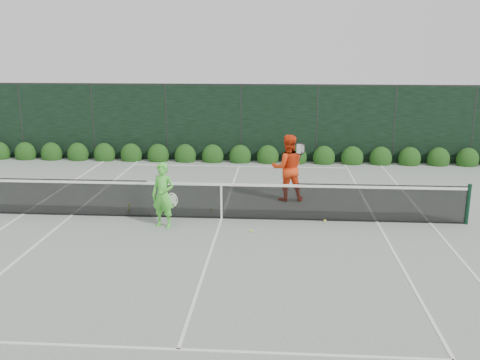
{
  "coord_description": "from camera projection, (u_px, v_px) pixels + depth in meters",
  "views": [
    {
      "loc": [
        1.46,
        -13.59,
        4.51
      ],
      "look_at": [
        0.48,
        0.3,
        1.0
      ],
      "focal_mm": 40.0,
      "sensor_mm": 36.0,
      "label": 1
    }
  ],
  "objects": [
    {
      "name": "tennis_balls",
      "position": [
        206.0,
        215.0,
        14.56
      ],
      "size": [
        5.61,
        2.05,
        0.07
      ],
      "color": "#DFF035",
      "rests_on": "ground"
    },
    {
      "name": "hedge_row",
      "position": [
        240.0,
        156.0,
        21.2
      ],
      "size": [
        31.66,
        0.65,
        0.94
      ],
      "color": "#103A10",
      "rests_on": "ground"
    },
    {
      "name": "tennis_net",
      "position": [
        220.0,
        199.0,
        14.21
      ],
      "size": [
        12.9,
        0.1,
        1.07
      ],
      "color": "#113422",
      "rests_on": "ground"
    },
    {
      "name": "player_woman",
      "position": [
        163.0,
        195.0,
        13.52
      ],
      "size": [
        0.7,
        0.56,
        1.67
      ],
      "rotation": [
        0.0,
        0.0,
        -0.3
      ],
      "color": "#52D63E",
      "rests_on": "ground"
    },
    {
      "name": "player_man",
      "position": [
        288.0,
        168.0,
        15.82
      ],
      "size": [
        1.07,
        0.89,
        1.99
      ],
      "rotation": [
        0.0,
        0.0,
        3.29
      ],
      "color": "#F03E14",
      "rests_on": "ground"
    },
    {
      "name": "ground",
      "position": [
        222.0,
        218.0,
        14.34
      ],
      "size": [
        80.0,
        80.0,
        0.0
      ],
      "primitive_type": "plane",
      "color": "gray",
      "rests_on": "ground"
    },
    {
      "name": "court_lines",
      "position": [
        222.0,
        218.0,
        14.34
      ],
      "size": [
        11.03,
        23.83,
        0.01
      ],
      "color": "white",
      "rests_on": "ground"
    },
    {
      "name": "windscreen_fence",
      "position": [
        208.0,
        191.0,
        11.35
      ],
      "size": [
        32.0,
        21.07,
        3.06
      ],
      "color": "black",
      "rests_on": "ground"
    }
  ]
}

